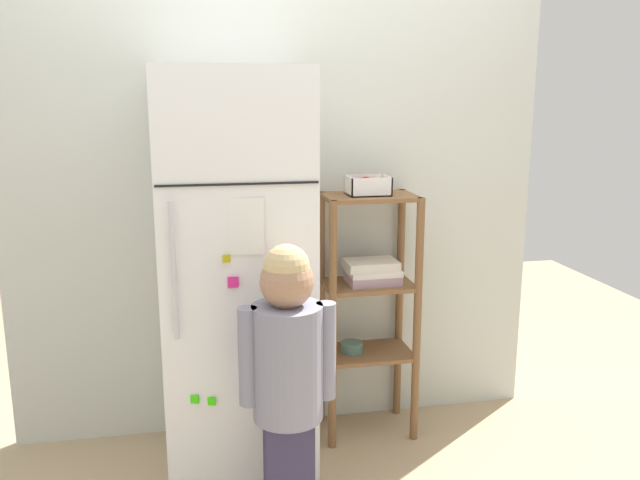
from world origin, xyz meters
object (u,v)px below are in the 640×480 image
(child_standing, at_px, (288,361))
(pantry_shelf_unit, at_px, (369,293))
(refrigerator, at_px, (235,276))
(fruit_bin, at_px, (369,186))

(child_standing, relative_size, pantry_shelf_unit, 0.95)
(refrigerator, bearing_deg, fruit_bin, 14.77)
(child_standing, bearing_deg, refrigerator, 106.22)
(refrigerator, xyz_separation_m, pantry_shelf_unit, (0.61, 0.15, -0.16))
(pantry_shelf_unit, relative_size, fruit_bin, 6.18)
(child_standing, distance_m, pantry_shelf_unit, 0.79)
(refrigerator, bearing_deg, child_standing, -73.78)
(child_standing, height_order, pantry_shelf_unit, pantry_shelf_unit)
(child_standing, distance_m, fruit_bin, 0.95)
(child_standing, bearing_deg, fruit_bin, 54.44)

